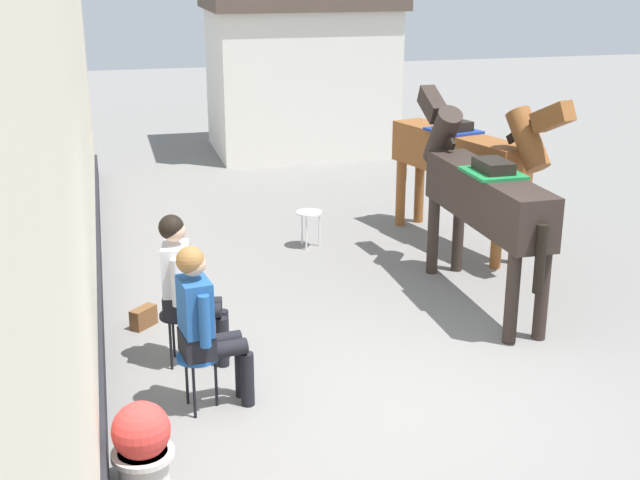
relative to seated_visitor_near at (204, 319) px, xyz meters
name	(u,v)px	position (x,y,z in m)	size (l,w,h in m)	color
ground_plane	(315,276)	(1.57, 2.68, -0.78)	(40.00, 40.00, 0.00)	slate
pub_facade_wall	(68,195)	(-0.98, 1.18, 0.76)	(0.34, 14.00, 3.40)	beige
distant_cottage	(300,53)	(2.97, 9.35, 1.02)	(3.40, 2.60, 3.50)	silver
seated_visitor_near	(204,319)	(0.00, 0.00, 0.00)	(0.61, 0.49, 1.39)	#194C99
seated_visitor_far	(184,282)	(-0.07, 0.85, 0.00)	(0.61, 0.48, 1.39)	black
saddled_horse_near	(481,194)	(3.07, 1.61, 0.38)	(0.50, 3.00, 2.06)	#2D231E
saddled_horse_far	(464,156)	(3.62, 3.29, 0.38)	(1.08, 2.92, 2.06)	brown
flower_planter_middle	(142,444)	(-0.56, -0.98, -0.44)	(0.43, 0.43, 0.64)	beige
spare_stool_white	(309,216)	(1.75, 3.71, -0.38)	(0.32, 0.32, 0.46)	white
satchel_bag	(144,317)	(-0.41, 1.74, -0.68)	(0.28, 0.12, 0.20)	brown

